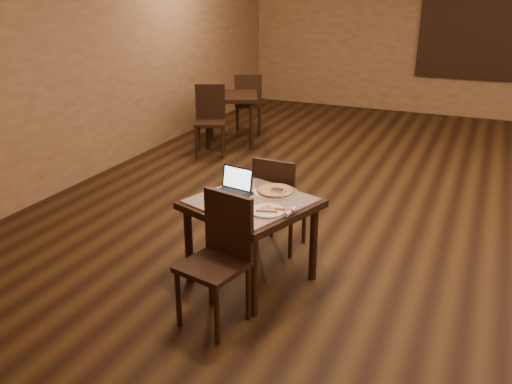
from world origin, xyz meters
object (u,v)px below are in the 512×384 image
at_px(chair_main_near, 220,252).
at_px(other_table_b_chair_far, 248,101).
at_px(other_table_b, 230,103).
at_px(other_table_b_chair_near, 210,116).
at_px(pizza_pan, 275,192).
at_px(laptop, 235,186).
at_px(chair_main_far, 278,199).
at_px(tiled_table, 251,211).

distance_m(chair_main_near, other_table_b_chair_far, 5.41).
relative_size(other_table_b, other_table_b_chair_near, 1.09).
xyz_separation_m(pizza_pan, other_table_b_chair_far, (-2.15, 4.15, -0.19)).
bearing_deg(laptop, other_table_b_chair_far, 122.69).
relative_size(chair_main_far, other_table_b, 0.85).
bearing_deg(chair_main_far, laptop, 71.25).
bearing_deg(chair_main_far, tiled_table, 92.36).
distance_m(laptop, other_table_b_chair_near, 3.63).
height_order(laptop, other_table_b, laptop).
bearing_deg(laptop, pizza_pan, 33.45).
height_order(tiled_table, chair_main_far, chair_main_far).
height_order(pizza_pan, other_table_b, other_table_b).
xyz_separation_m(chair_main_near, other_table_b_chair_far, (-2.05, 5.01, 0.01)).
height_order(tiled_table, pizza_pan, pizza_pan).
bearing_deg(tiled_table, chair_main_near, -69.09).
xyz_separation_m(tiled_table, laptop, (-0.20, 0.10, 0.16)).
bearing_deg(chair_main_near, chair_main_far, 103.04).
xyz_separation_m(other_table_b, other_table_b_chair_far, (0.04, 0.61, -0.08)).
xyz_separation_m(chair_main_near, laptop, (-0.22, 0.71, 0.25)).
bearing_deg(chair_main_near, other_table_b_chair_far, 124.29).
bearing_deg(other_table_b, other_table_b_chair_near, -117.52).
height_order(other_table_b_chair_near, other_table_b_chair_far, same).
xyz_separation_m(tiled_table, pizza_pan, (0.12, 0.24, 0.11)).
bearing_deg(chair_main_near, tiled_table, 103.76).
distance_m(chair_main_far, laptop, 0.62).
xyz_separation_m(tiled_table, other_table_b_chair_far, (-2.03, 4.39, -0.08)).
relative_size(laptop, pizza_pan, 0.87).
distance_m(chair_main_near, chair_main_far, 1.23).
relative_size(chair_main_far, pizza_pan, 2.48).
distance_m(tiled_table, other_table_b, 4.32).
distance_m(tiled_table, pizza_pan, 0.29).
xyz_separation_m(chair_main_near, other_table_b, (-2.09, 4.40, 0.09)).
bearing_deg(tiled_table, other_table_b_chair_far, 133.99).
distance_m(pizza_pan, other_table_b, 4.17).
height_order(other_table_b, other_table_b_chair_near, other_table_b_chair_near).
xyz_separation_m(chair_main_far, laptop, (-0.20, -0.52, 0.28)).
xyz_separation_m(chair_main_near, chair_main_far, (-0.02, 1.23, -0.03)).
distance_m(other_table_b_chair_near, other_table_b_chair_far, 1.21).
relative_size(pizza_pan, other_table_b, 0.34).
height_order(other_table_b, other_table_b_chair_far, other_table_b_chair_far).
height_order(chair_main_near, chair_main_far, chair_main_near).
relative_size(tiled_table, chair_main_far, 1.23).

